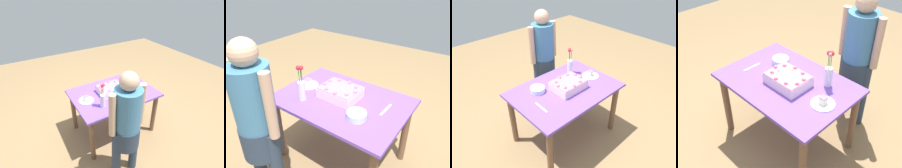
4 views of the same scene
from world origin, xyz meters
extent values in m
plane|color=olive|center=(0.00, 0.00, 0.00)|extent=(8.00, 8.00, 0.00)
cube|color=#6D48B1|center=(0.00, 0.00, 0.74)|extent=(1.25, 0.87, 0.03)
cylinder|color=brown|center=(-0.55, -0.36, 0.36)|extent=(0.07, 0.07, 0.72)
cylinder|color=brown|center=(0.55, -0.36, 0.36)|extent=(0.07, 0.07, 0.72)
cylinder|color=brown|center=(-0.55, 0.36, 0.36)|extent=(0.07, 0.07, 0.72)
cylinder|color=brown|center=(0.55, 0.36, 0.36)|extent=(0.07, 0.07, 0.72)
cube|color=#F9D8D9|center=(-0.04, 0.02, 0.80)|extent=(0.37, 0.29, 0.10)
cube|color=pink|center=(-0.04, 0.02, 0.86)|extent=(0.37, 0.28, 0.01)
sphere|color=pink|center=(0.13, 0.02, 0.86)|extent=(0.04, 0.04, 0.04)
sphere|color=pink|center=(0.09, 0.10, 0.86)|extent=(0.04, 0.04, 0.04)
sphere|color=pink|center=(-0.01, 0.14, 0.86)|extent=(0.04, 0.04, 0.04)
sphere|color=pink|center=(-0.12, 0.13, 0.86)|extent=(0.04, 0.04, 0.04)
sphere|color=pink|center=(-0.19, 0.07, 0.86)|extent=(0.04, 0.04, 0.04)
sphere|color=pink|center=(-0.19, -0.02, 0.86)|extent=(0.04, 0.04, 0.04)
sphere|color=pink|center=(-0.12, -0.08, 0.86)|extent=(0.04, 0.04, 0.04)
sphere|color=pink|center=(-0.01, -0.10, 0.86)|extent=(0.04, 0.04, 0.04)
sphere|color=pink|center=(0.09, -0.06, 0.86)|extent=(0.04, 0.04, 0.04)
cone|color=#2D8438|center=(-0.02, -0.05, 0.86)|extent=(0.02, 0.02, 0.02)
cone|color=#2D8438|center=(0.01, -0.05, 0.86)|extent=(0.02, 0.02, 0.02)
cone|color=#2D8438|center=(0.06, 0.05, 0.86)|extent=(0.02, 0.02, 0.02)
cone|color=#2D8438|center=(0.07, 0.04, 0.86)|extent=(0.02, 0.02, 0.02)
cylinder|color=white|center=(-0.44, 0.01, 0.76)|extent=(0.21, 0.21, 0.01)
cube|color=white|center=(-0.44, 0.01, 0.79)|extent=(0.06, 0.06, 0.06)
cube|color=#D2658C|center=(-0.44, 0.01, 0.83)|extent=(0.06, 0.06, 0.01)
cube|color=silver|center=(0.42, 0.08, 0.76)|extent=(0.03, 0.20, 0.00)
cylinder|color=silver|center=(-0.30, -0.22, 0.85)|extent=(0.07, 0.07, 0.19)
cylinder|color=#2D8438|center=(-0.29, -0.22, 1.01)|extent=(0.01, 0.01, 0.15)
sphere|color=red|center=(-0.29, -0.22, 1.09)|extent=(0.04, 0.04, 0.04)
cylinder|color=#2D8438|center=(-0.31, -0.21, 1.01)|extent=(0.01, 0.01, 0.15)
sphere|color=#CF7092|center=(-0.31, -0.21, 1.09)|extent=(0.03, 0.03, 0.03)
cylinder|color=#2D8438|center=(-0.31, -0.24, 1.01)|extent=(0.01, 0.01, 0.15)
sphere|color=red|center=(-0.31, -0.24, 1.09)|extent=(0.04, 0.04, 0.04)
cylinder|color=silver|center=(0.27, -0.17, 0.78)|extent=(0.17, 0.17, 0.06)
cylinder|color=#283649|center=(-0.14, -0.73, 0.39)|extent=(0.11, 0.11, 0.78)
cylinder|color=#283649|center=(-0.40, -0.73, 0.39)|extent=(0.11, 0.11, 0.78)
cylinder|color=#283649|center=(-0.27, -0.73, 0.66)|extent=(0.31, 0.31, 0.28)
cylinder|color=teal|center=(-0.27, -0.73, 1.04)|extent=(0.30, 0.30, 0.52)
sphere|color=tan|center=(-0.27, -0.73, 1.39)|extent=(0.20, 0.20, 0.20)
cylinder|color=tan|center=(-0.08, -0.73, 1.04)|extent=(0.08, 0.08, 0.52)
cylinder|color=tan|center=(-0.46, -0.73, 1.04)|extent=(0.08, 0.08, 0.52)
camera|label=1|loc=(-1.15, -1.90, 2.22)|focal=28.00mm
camera|label=2|loc=(1.01, -1.45, 1.88)|focal=35.00mm
camera|label=3|loc=(1.46, 1.55, 2.23)|focal=35.00mm
camera|label=4|loc=(-1.51, 1.47, 2.32)|focal=45.00mm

